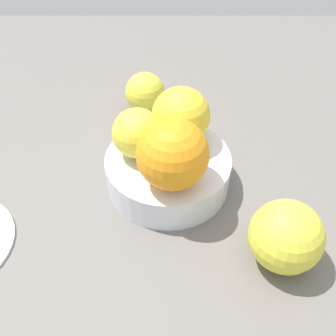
{
  "coord_description": "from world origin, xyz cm",
  "views": [
    {
      "loc": [
        -0.01,
        38.06,
        40.17
      ],
      "look_at": [
        0.0,
        0.0,
        2.82
      ],
      "focal_mm": 42.29,
      "sensor_mm": 36.0,
      "label": 1
    }
  ],
  "objects_px": {
    "orange_loose_1": "(286,237)",
    "orange_in_bowl_0": "(172,154)",
    "fruit_bowl": "(168,171)",
    "orange_in_bowl_1": "(181,116)",
    "orange_loose_0": "(145,92)",
    "orange_in_bowl_2": "(137,133)"
  },
  "relations": [
    {
      "from": "orange_loose_0",
      "to": "fruit_bowl",
      "type": "bearing_deg",
      "value": 102.31
    },
    {
      "from": "orange_in_bowl_1",
      "to": "orange_loose_0",
      "type": "distance_m",
      "value": 0.16
    },
    {
      "from": "orange_in_bowl_1",
      "to": "orange_loose_0",
      "type": "height_order",
      "value": "orange_in_bowl_1"
    },
    {
      "from": "orange_in_bowl_0",
      "to": "orange_in_bowl_1",
      "type": "distance_m",
      "value": 0.08
    },
    {
      "from": "orange_in_bowl_2",
      "to": "orange_loose_0",
      "type": "relative_size",
      "value": 1.0
    },
    {
      "from": "orange_in_bowl_0",
      "to": "orange_loose_1",
      "type": "xyz_separation_m",
      "value": [
        -0.13,
        0.08,
        -0.05
      ]
    },
    {
      "from": "fruit_bowl",
      "to": "orange_loose_1",
      "type": "relative_size",
      "value": 2.0
    },
    {
      "from": "fruit_bowl",
      "to": "orange_loose_1",
      "type": "height_order",
      "value": "orange_loose_1"
    },
    {
      "from": "orange_in_bowl_2",
      "to": "orange_in_bowl_1",
      "type": "bearing_deg",
      "value": -153.44
    },
    {
      "from": "orange_loose_1",
      "to": "orange_in_bowl_0",
      "type": "bearing_deg",
      "value": -33.03
    },
    {
      "from": "fruit_bowl",
      "to": "orange_in_bowl_1",
      "type": "distance_m",
      "value": 0.08
    },
    {
      "from": "orange_loose_1",
      "to": "orange_in_bowl_2",
      "type": "bearing_deg",
      "value": -38.13
    },
    {
      "from": "orange_in_bowl_0",
      "to": "orange_loose_0",
      "type": "distance_m",
      "value": 0.23
    },
    {
      "from": "fruit_bowl",
      "to": "orange_in_bowl_0",
      "type": "xyz_separation_m",
      "value": [
        -0.01,
        0.04,
        0.07
      ]
    },
    {
      "from": "fruit_bowl",
      "to": "orange_in_bowl_0",
      "type": "distance_m",
      "value": 0.08
    },
    {
      "from": "orange_in_bowl_2",
      "to": "orange_in_bowl_0",
      "type": "bearing_deg",
      "value": 130.69
    },
    {
      "from": "fruit_bowl",
      "to": "orange_in_bowl_0",
      "type": "height_order",
      "value": "orange_in_bowl_0"
    },
    {
      "from": "fruit_bowl",
      "to": "orange_loose_1",
      "type": "bearing_deg",
      "value": 136.86
    },
    {
      "from": "orange_loose_0",
      "to": "orange_loose_1",
      "type": "height_order",
      "value": "orange_loose_1"
    },
    {
      "from": "orange_in_bowl_0",
      "to": "orange_loose_0",
      "type": "height_order",
      "value": "orange_in_bowl_0"
    },
    {
      "from": "orange_in_bowl_0",
      "to": "orange_loose_1",
      "type": "bearing_deg",
      "value": 146.97
    },
    {
      "from": "orange_in_bowl_1",
      "to": "orange_in_bowl_2",
      "type": "height_order",
      "value": "orange_in_bowl_1"
    }
  ]
}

